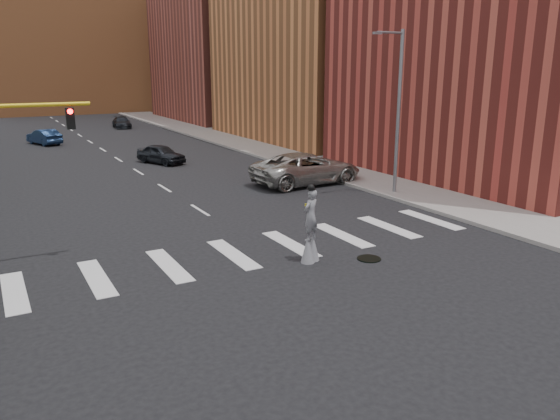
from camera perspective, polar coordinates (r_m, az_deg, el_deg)
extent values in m
plane|color=black|center=(21.02, -0.60, -4.88)|extent=(160.00, 160.00, 0.00)
cube|color=gray|center=(48.26, -1.58, 6.41)|extent=(5.00, 90.00, 0.18)
cylinder|color=black|center=(21.00, 9.28, -5.04)|extent=(0.90, 0.90, 0.04)
cube|color=maroon|center=(40.58, 23.36, 19.16)|extent=(16.00, 20.00, 22.00)
cube|color=#C7743E|center=(57.10, 4.90, 19.63)|extent=(16.00, 22.00, 24.00)
cube|color=brown|center=(78.09, -5.36, 16.80)|extent=(16.00, 22.00, 20.00)
cube|color=#C7743E|center=(96.70, -20.40, 14.97)|extent=(26.00, 14.00, 18.00)
cylinder|color=slate|center=(31.16, 12.27, 9.69)|extent=(0.20, 0.20, 9.00)
cylinder|color=slate|center=(30.59, 11.53, 17.71)|extent=(1.80, 0.12, 0.12)
cube|color=slate|center=(30.02, 10.15, 17.74)|extent=(0.50, 0.18, 0.12)
cylinder|color=gold|center=(20.52, -26.50, 9.72)|extent=(5.20, 0.14, 0.14)
cube|color=black|center=(20.73, -21.06, 8.91)|extent=(0.28, 0.18, 0.75)
cylinder|color=#FF0C0C|center=(20.61, -21.08, 9.58)|extent=(0.18, 0.06, 0.18)
cylinder|color=#382416|center=(20.54, 3.43, -4.15)|extent=(0.07, 0.07, 0.83)
cylinder|color=#382416|center=(20.29, 2.92, -4.38)|extent=(0.07, 0.07, 0.83)
cone|color=slate|center=(20.51, 3.44, -3.88)|extent=(0.52, 0.52, 1.04)
cone|color=slate|center=(20.26, 2.92, -4.11)|extent=(0.52, 0.52, 1.04)
imported|color=slate|center=(20.01, 3.23, -0.53)|extent=(0.83, 0.70, 1.93)
sphere|color=black|center=(19.76, 3.27, 2.34)|extent=(0.26, 0.26, 0.26)
cylinder|color=black|center=(19.78, 3.27, 2.20)|extent=(0.34, 0.34, 0.02)
cube|color=yellow|center=(19.95, 2.92, 1.01)|extent=(0.22, 0.05, 0.10)
imported|color=#A5A39C|center=(33.92, 2.80, 4.37)|extent=(7.15, 3.57, 1.95)
imported|color=black|center=(42.24, -12.33, 5.74)|extent=(3.23, 4.49, 1.42)
imported|color=navy|center=(56.16, -23.43, 7.03)|extent=(2.90, 4.62, 1.44)
imported|color=black|center=(68.76, -16.22, 8.79)|extent=(2.23, 4.64, 1.30)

